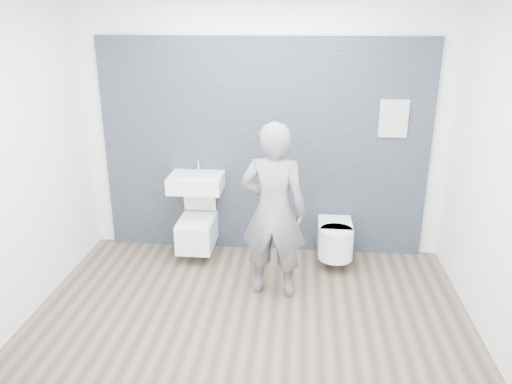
# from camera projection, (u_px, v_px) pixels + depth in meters

# --- Properties ---
(ground) EXTENTS (4.00, 4.00, 0.00)m
(ground) POSITION_uv_depth(u_px,v_px,m) (250.00, 317.00, 4.54)
(ground) COLOR brown
(ground) RESTS_ON ground
(room_shell) EXTENTS (4.00, 4.00, 4.00)m
(room_shell) POSITION_uv_depth(u_px,v_px,m) (249.00, 129.00, 3.96)
(room_shell) COLOR white
(room_shell) RESTS_ON ground
(tile_wall) EXTENTS (3.60, 0.06, 2.40)m
(tile_wall) POSITION_uv_depth(u_px,v_px,m) (263.00, 247.00, 5.92)
(tile_wall) COLOR black
(tile_wall) RESTS_ON ground
(washbasin) EXTENTS (0.58, 0.44, 0.44)m
(washbasin) POSITION_uv_depth(u_px,v_px,m) (196.00, 182.00, 5.46)
(washbasin) COLOR white
(washbasin) RESTS_ON ground
(toilet_square) EXTENTS (0.38, 0.56, 0.75)m
(toilet_square) POSITION_uv_depth(u_px,v_px,m) (197.00, 230.00, 5.59)
(toilet_square) COLOR white
(toilet_square) RESTS_ON ground
(toilet_rounded) EXTENTS (0.37, 0.63, 0.34)m
(toilet_rounded) POSITION_uv_depth(u_px,v_px,m) (335.00, 239.00, 5.42)
(toilet_rounded) COLOR white
(toilet_rounded) RESTS_ON ground
(info_placard) EXTENTS (0.30, 0.03, 0.40)m
(info_placard) POSITION_uv_depth(u_px,v_px,m) (381.00, 254.00, 5.76)
(info_placard) COLOR white
(info_placard) RESTS_ON ground
(visitor) EXTENTS (0.66, 0.47, 1.72)m
(visitor) POSITION_uv_depth(u_px,v_px,m) (273.00, 211.00, 4.68)
(visitor) COLOR slate
(visitor) RESTS_ON ground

